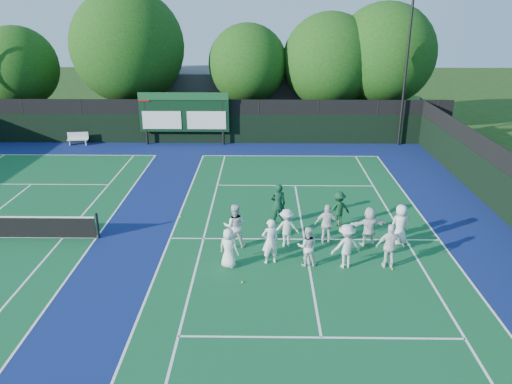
{
  "coord_description": "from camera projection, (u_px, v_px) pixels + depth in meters",
  "views": [
    {
      "loc": [
        -1.7,
        -17.33,
        8.97
      ],
      "look_at": [
        -2.0,
        3.0,
        1.3
      ],
      "focal_mm": 35.0,
      "sensor_mm": 36.0,
      "label": 1
    }
  ],
  "objects": [
    {
      "name": "scoreboard",
      "position": [
        184.0,
        113.0,
        33.26
      ],
      "size": [
        6.0,
        0.21,
        3.55
      ],
      "color": "black",
      "rests_on": "ground"
    },
    {
      "name": "light_pole_right",
      "position": [
        408.0,
        49.0,
        31.71
      ],
      "size": [
        1.2,
        0.3,
        10.12
      ],
      "color": "black",
      "rests_on": "ground"
    },
    {
      "name": "player_back_4",
      "position": [
        400.0,
        225.0,
        19.61
      ],
      "size": [
        0.92,
        0.71,
        1.68
      ],
      "primitive_type": "imported",
      "rotation": [
        0.0,
        0.0,
        3.38
      ],
      "color": "white",
      "rests_on": "ground"
    },
    {
      "name": "tree_a",
      "position": [
        20.0,
        69.0,
        36.34
      ],
      "size": [
        5.87,
        5.87,
        7.61
      ],
      "color": "#311C0D",
      "rests_on": "ground"
    },
    {
      "name": "ground",
      "position": [
        306.0,
        251.0,
        19.35
      ],
      "size": [
        120.0,
        120.0,
        0.0
      ],
      "primitive_type": "plane",
      "color": "#1A380F",
      "rests_on": "ground"
    },
    {
      "name": "player_back_2",
      "position": [
        327.0,
        224.0,
        19.73
      ],
      "size": [
        0.99,
        0.48,
        1.63
      ],
      "primitive_type": "imported",
      "rotation": [
        0.0,
        0.0,
        3.05
      ],
      "color": "white",
      "rests_on": "ground"
    },
    {
      "name": "player_back_1",
      "position": [
        286.0,
        228.0,
        19.49
      ],
      "size": [
        1.06,
        0.67,
        1.55
      ],
      "primitive_type": "imported",
      "rotation": [
        0.0,
        0.0,
        3.24
      ],
      "color": "silver",
      "rests_on": "ground"
    },
    {
      "name": "tennis_ball_2",
      "position": [
        392.0,
        269.0,
        17.95
      ],
      "size": [
        0.07,
        0.07,
        0.07
      ],
      "primitive_type": "sphere",
      "color": "#CACF18",
      "rests_on": "ground"
    },
    {
      "name": "tree_d",
      "position": [
        331.0,
        63.0,
        35.85
      ],
      "size": [
        6.74,
        6.74,
        8.57
      ],
      "color": "#311C0D",
      "rests_on": "ground"
    },
    {
      "name": "player_front_3",
      "position": [
        346.0,
        246.0,
        17.88
      ],
      "size": [
        1.19,
        0.84,
        1.67
      ],
      "primitive_type": "imported",
      "rotation": [
        0.0,
        0.0,
        3.36
      ],
      "color": "silver",
      "rests_on": "ground"
    },
    {
      "name": "player_front_0",
      "position": [
        229.0,
        248.0,
        17.94
      ],
      "size": [
        0.86,
        0.72,
        1.5
      ],
      "primitive_type": "imported",
      "rotation": [
        0.0,
        0.0,
        2.75
      ],
      "color": "white",
      "rests_on": "ground"
    },
    {
      "name": "player_front_4",
      "position": [
        390.0,
        246.0,
        17.85
      ],
      "size": [
        1.01,
        0.45,
        1.7
      ],
      "primitive_type": "imported",
      "rotation": [
        0.0,
        0.0,
        3.11
      ],
      "color": "white",
      "rests_on": "ground"
    },
    {
      "name": "court_apron",
      "position": [
        158.0,
        238.0,
        20.37
      ],
      "size": [
        34.0,
        32.0,
        0.01
      ],
      "primitive_type": "cube",
      "color": "navy",
      "rests_on": "ground"
    },
    {
      "name": "tree_e",
      "position": [
        386.0,
        57.0,
        35.65
      ],
      "size": [
        7.21,
        7.21,
        9.23
      ],
      "color": "#311C0D",
      "rests_on": "ground"
    },
    {
      "name": "coach_right",
      "position": [
        339.0,
        209.0,
        21.31
      ],
      "size": [
        1.12,
        0.82,
        1.56
      ],
      "primitive_type": "imported",
      "rotation": [
        0.0,
        0.0,
        3.4
      ],
      "color": "#103D21",
      "rests_on": "ground"
    },
    {
      "name": "player_front_1",
      "position": [
        270.0,
        241.0,
        18.16
      ],
      "size": [
        0.74,
        0.59,
        1.75
      ],
      "primitive_type": "imported",
      "rotation": [
        0.0,
        0.0,
        3.45
      ],
      "color": "white",
      "rests_on": "ground"
    },
    {
      "name": "bench",
      "position": [
        78.0,
        138.0,
        33.76
      ],
      "size": [
        1.41,
        0.54,
        0.87
      ],
      "color": "silver",
      "rests_on": "ground"
    },
    {
      "name": "player_back_0",
      "position": [
        235.0,
        226.0,
        19.4
      ],
      "size": [
        0.89,
        0.71,
        1.77
      ],
      "primitive_type": "imported",
      "rotation": [
        0.0,
        0.0,
        3.19
      ],
      "color": "silver",
      "rests_on": "ground"
    },
    {
      "name": "tree_c",
      "position": [
        250.0,
        66.0,
        36.0
      ],
      "size": [
        5.67,
        5.67,
        7.8
      ],
      "color": "#311C0D",
      "rests_on": "ground"
    },
    {
      "name": "tennis_ball_4",
      "position": [
        338.0,
        221.0,
        21.92
      ],
      "size": [
        0.07,
        0.07,
        0.07
      ],
      "primitive_type": "sphere",
      "color": "#CACF18",
      "rests_on": "ground"
    },
    {
      "name": "near_court",
      "position": [
        304.0,
        239.0,
        20.28
      ],
      "size": [
        11.05,
        23.85,
        0.01
      ],
      "color": "#11542B",
      "rests_on": "ground"
    },
    {
      "name": "tennis_ball_0",
      "position": [
        242.0,
        282.0,
        17.1
      ],
      "size": [
        0.07,
        0.07,
        0.07
      ],
      "primitive_type": "sphere",
      "color": "#CACF18",
      "rests_on": "ground"
    },
    {
      "name": "coach_left",
      "position": [
        278.0,
        204.0,
        21.4
      ],
      "size": [
        0.73,
        0.54,
        1.85
      ],
      "primitive_type": "imported",
      "rotation": [
        0.0,
        0.0,
        3.29
      ],
      "color": "#0F3822",
      "rests_on": "ground"
    },
    {
      "name": "tennis_ball_3",
      "position": [
        181.0,
        217.0,
        22.33
      ],
      "size": [
        0.07,
        0.07,
        0.07
      ],
      "primitive_type": "sphere",
      "color": "#CACF18",
      "rests_on": "ground"
    },
    {
      "name": "tennis_ball_1",
      "position": [
        340.0,
        228.0,
        21.23
      ],
      "size": [
        0.07,
        0.07,
        0.07
      ],
      "primitive_type": "sphere",
      "color": "#CACF18",
      "rests_on": "ground"
    },
    {
      "name": "player_back_3",
      "position": [
        369.0,
        226.0,
        19.56
      ],
      "size": [
        1.54,
        0.67,
        1.61
      ],
      "primitive_type": "imported",
      "rotation": [
        0.0,
        0.0,
        3.28
      ],
      "color": "white",
      "rests_on": "ground"
    },
    {
      "name": "back_fence",
      "position": [
        200.0,
        124.0,
        33.92
      ],
      "size": [
        34.0,
        0.08,
        3.0
      ],
      "color": "black",
      "rests_on": "ground"
    },
    {
      "name": "tennis_ball_5",
      "position": [
        373.0,
        234.0,
        20.71
      ],
      "size": [
        0.07,
        0.07,
        0.07
      ],
      "primitive_type": "sphere",
      "color": "#CACF18",
      "rests_on": "ground"
    },
    {
      "name": "player_front_2",
      "position": [
        307.0,
        246.0,
        18.04
      ],
      "size": [
        0.76,
        0.6,
        1.51
      ],
      "primitive_type": "imported",
      "rotation": [
        0.0,
        0.0,
        3.11
      ],
      "color": "silver",
      "rests_on": "ground"
    },
    {
      "name": "clubhouse",
      "position": [
        260.0,
        94.0,
        41.12
      ],
      "size": [
        18.0,
        6.0,
        4.0
      ],
      "primitive_type": "cube",
      "color": "#545459",
      "rests_on": "ground"
    },
    {
      "name": "tree_b",
      "position": [
        130.0,
        50.0,
        35.73
      ],
      "size": [
        8.08,
        8.08,
        10.17
      ],
      "color": "#311C0D",
      "rests_on": "ground"
    }
  ]
}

